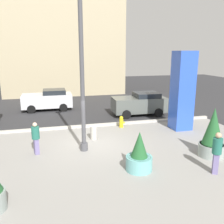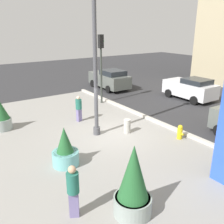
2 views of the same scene
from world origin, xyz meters
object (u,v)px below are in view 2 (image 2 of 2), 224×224
Objects in this scene: potted_plant_near_right at (65,151)px; fire_hydrant at (180,132)px; lamp_post at (95,65)px; car_curb_west at (190,88)px; pedestrian_by_curb at (73,189)px; traffic_light_far_side at (101,58)px; pedestrian_crossing at (79,107)px; potted_plant_near_left at (1,116)px; potted_plant_curbside at (133,184)px; car_passing_lane at (110,79)px; concrete_bollard at (127,126)px.

fire_hydrant is (0.97, 5.74, -0.27)m from potted_plant_near_right.
lamp_post is 1.86× the size of car_curb_west.
traffic_light_far_side is at bearing 143.73° from pedestrian_by_curb.
pedestrian_crossing is (-5.06, -3.01, 0.49)m from fire_hydrant.
car_curb_west is 9.28m from pedestrian_crossing.
potted_plant_near_left is (-5.34, -1.32, 0.17)m from potted_plant_near_right.
car_curb_west reaches higher than potted_plant_near_right.
potted_plant_curbside reaches higher than pedestrian_by_curb.
fire_hydrant is at bearing 47.92° from lamp_post.
potted_plant_curbside is 0.57× the size of car_curb_west.
pedestrian_crossing is (5.75, -6.06, -0.03)m from car_passing_lane.
potted_plant_curbside is at bearing -20.88° from lamp_post.
car_curb_west is 7.11m from car_passing_lane.
pedestrian_crossing is at bearing 146.29° from potted_plant_near_right.
traffic_light_far_side reaches higher than potted_plant_curbside.
potted_plant_near_left reaches higher than concrete_bollard.
car_curb_west is at bearing 26.68° from car_passing_lane.
car_passing_lane is at bearing 148.45° from potted_plant_curbside.
potted_plant_near_right is (-3.72, -0.47, -0.39)m from potted_plant_curbside.
potted_plant_curbside is 1.32× the size of potted_plant_near_left.
lamp_post is at bearing 142.40° from pedestrian_by_curb.
potted_plant_curbside reaches higher than fire_hydrant.
traffic_light_far_side is at bearing 127.87° from pedestrian_crossing.
concrete_bollard is 0.17× the size of car_passing_lane.
potted_plant_near_right is 12.49m from car_curb_west.
traffic_light_far_side is (-1.16, 7.16, 2.44)m from potted_plant_near_left.
potted_plant_near_right is 2.20× the size of concrete_bollard.
pedestrian_by_curb is at bearing -51.91° from concrete_bollard.
lamp_post is 5.95m from potted_plant_near_left.
pedestrian_crossing is (-2.23, 0.13, -2.78)m from lamp_post.
fire_hydrant is 0.44× the size of pedestrian_by_curb.
potted_plant_near_right is 1.06× the size of pedestrian_crossing.
traffic_light_far_side is at bearing 179.27° from fire_hydrant.
pedestrian_crossing is at bearing -156.36° from concrete_bollard.
potted_plant_curbside is at bearing 58.96° from pedestrian_by_curb.
potted_plant_near_left is 0.44× the size of car_curb_west.
potted_plant_near_right is at bearing -73.77° from car_curb_west.
potted_plant_curbside is at bearing -16.15° from pedestrian_crossing.
lamp_post reaches higher than potted_plant_near_right.
traffic_light_far_side reaches higher than car_curb_west.
traffic_light_far_side is at bearing 145.12° from lamp_post.
lamp_post is 1.68× the size of car_passing_lane.
potted_plant_curbside is at bearing -27.69° from traffic_light_far_side.
potted_plant_near_left is 7.65m from traffic_light_far_side.
fire_hydrant is 0.17× the size of car_passing_lane.
lamp_post is 4.38m from potted_plant_near_right.
lamp_post is 4.52× the size of potted_plant_near_right.
pedestrian_by_curb is at bearing 2.17° from potted_plant_near_left.
car_curb_west is 2.34× the size of pedestrian_by_curb.
potted_plant_near_right is at bearing -33.71° from pedestrian_crossing.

